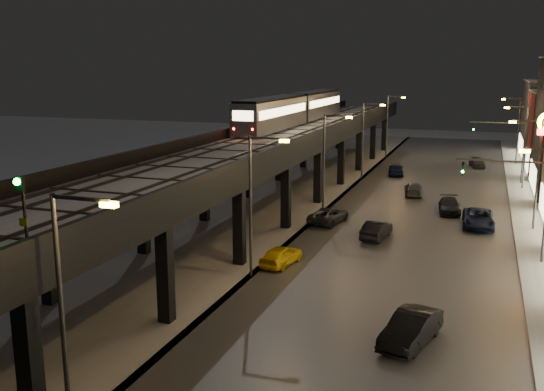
% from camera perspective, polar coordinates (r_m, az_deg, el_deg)
% --- Properties ---
extents(ground, '(220.00, 220.00, 0.00)m').
position_cam_1_polar(ground, '(27.99, -10.73, -16.15)').
color(ground, silver).
extents(road_surface, '(17.00, 120.00, 0.06)m').
position_cam_1_polar(road_surface, '(57.91, 13.69, -1.36)').
color(road_surface, '#46474D').
rests_on(road_surface, ground).
extents(sidewalk_right, '(4.00, 120.00, 0.14)m').
position_cam_1_polar(sidewalk_right, '(57.86, 23.59, -2.01)').
color(sidewalk_right, '#9FA1A8').
rests_on(sidewalk_right, ground).
extents(under_viaduct_pavement, '(11.00, 120.00, 0.06)m').
position_cam_1_polar(under_viaduct_pavement, '(60.65, 0.92, -0.41)').
color(under_viaduct_pavement, '#9FA1A8').
rests_on(under_viaduct_pavement, ground).
extents(elevated_viaduct, '(9.00, 100.00, 6.30)m').
position_cam_1_polar(elevated_viaduct, '(56.73, -0.08, 4.45)').
color(elevated_viaduct, black).
rests_on(elevated_viaduct, ground).
extents(viaduct_trackbed, '(8.40, 100.00, 0.32)m').
position_cam_1_polar(viaduct_trackbed, '(56.76, -0.04, 5.24)').
color(viaduct_trackbed, '#B2B7C1').
rests_on(viaduct_trackbed, elevated_viaduct).
extents(viaduct_parapet_streetside, '(0.30, 100.00, 1.10)m').
position_cam_1_polar(viaduct_parapet_streetside, '(55.44, 4.24, 5.53)').
color(viaduct_parapet_streetside, black).
rests_on(viaduct_parapet_streetside, elevated_viaduct).
extents(viaduct_parapet_far, '(0.30, 100.00, 1.10)m').
position_cam_1_polar(viaduct_parapet_far, '(58.31, -4.08, 5.85)').
color(viaduct_parapet_far, black).
rests_on(viaduct_parapet_far, elevated_viaduct).
extents(streetlight_left_0, '(2.57, 0.28, 9.00)m').
position_cam_1_polar(streetlight_left_0, '(22.31, -18.73, -9.35)').
color(streetlight_left_0, '#38383A').
rests_on(streetlight_left_0, ground).
extents(streetlight_left_1, '(2.57, 0.28, 9.00)m').
position_cam_1_polar(streetlight_left_1, '(37.47, -1.66, -0.11)').
color(streetlight_left_1, '#38383A').
rests_on(streetlight_left_1, ground).
extents(streetlight_left_2, '(2.57, 0.28, 9.00)m').
position_cam_1_polar(streetlight_left_2, '(54.38, 5.18, 3.67)').
color(streetlight_left_2, '#38383A').
rests_on(streetlight_left_2, ground).
extents(streetlight_right_2, '(2.56, 0.28, 9.00)m').
position_cam_1_polar(streetlight_right_2, '(52.91, 23.50, 2.47)').
color(streetlight_right_2, '#38383A').
rests_on(streetlight_right_2, ground).
extents(streetlight_left_3, '(2.57, 0.28, 9.00)m').
position_cam_1_polar(streetlight_left_3, '(71.83, 8.76, 5.62)').
color(streetlight_left_3, '#38383A').
rests_on(streetlight_left_3, ground).
extents(streetlight_right_3, '(2.56, 0.28, 9.00)m').
position_cam_1_polar(streetlight_right_3, '(70.72, 22.58, 4.73)').
color(streetlight_right_3, '#38383A').
rests_on(streetlight_right_3, ground).
extents(streetlight_left_4, '(2.57, 0.28, 9.00)m').
position_cam_1_polar(streetlight_left_4, '(89.49, 10.94, 6.79)').
color(streetlight_left_4, '#38383A').
rests_on(streetlight_left_4, ground).
extents(streetlight_right_4, '(2.56, 0.28, 9.00)m').
position_cam_1_polar(streetlight_right_4, '(88.61, 22.03, 6.08)').
color(streetlight_right_4, '#38383A').
rests_on(streetlight_right_4, ground).
extents(traffic_light_rig_a, '(6.10, 0.34, 7.00)m').
position_cam_1_polar(traffic_light_rig_a, '(44.12, 23.01, -0.19)').
color(traffic_light_rig_a, '#38383A').
rests_on(traffic_light_rig_a, ground).
extents(traffic_light_rig_b, '(6.10, 0.34, 7.00)m').
position_cam_1_polar(traffic_light_rig_b, '(73.73, 21.73, 4.49)').
color(traffic_light_rig_b, '#38383A').
rests_on(traffic_light_rig_b, ground).
extents(subway_train, '(2.80, 33.70, 3.34)m').
position_cam_1_polar(subway_train, '(72.34, 2.30, 8.21)').
color(subway_train, gray).
rests_on(subway_train, viaduct_trackbed).
extents(rail_signal, '(0.33, 0.42, 2.86)m').
position_cam_1_polar(rail_signal, '(22.50, -22.49, -0.39)').
color(rail_signal, black).
rests_on(rail_signal, viaduct_trackbed).
extents(car_taxi, '(2.20, 4.15, 1.35)m').
position_cam_1_polar(car_taxi, '(40.80, 0.87, -5.72)').
color(car_taxi, yellow).
rests_on(car_taxi, ground).
extents(car_near_white, '(1.97, 4.32, 1.37)m').
position_cam_1_polar(car_near_white, '(47.67, 9.80, -3.25)').
color(car_near_white, black).
rests_on(car_near_white, ground).
extents(car_mid_silver, '(3.00, 5.07, 1.32)m').
position_cam_1_polar(car_mid_silver, '(51.83, 5.34, -1.91)').
color(car_mid_silver, '#33363C').
rests_on(car_mid_silver, ground).
extents(car_mid_dark, '(2.42, 4.65, 1.29)m').
position_cam_1_polar(car_mid_dark, '(64.36, 13.18, 0.55)').
color(car_mid_dark, '#464A4F').
rests_on(car_mid_dark, ground).
extents(car_far_white, '(2.40, 4.58, 1.49)m').
position_cam_1_polar(car_far_white, '(75.71, 11.60, 2.40)').
color(car_far_white, '#0C1536').
rests_on(car_far_white, ground).
extents(car_onc_silver, '(2.78, 4.94, 1.54)m').
position_cam_1_polar(car_onc_silver, '(30.50, 12.94, -12.18)').
color(car_onc_silver, black).
rests_on(car_onc_silver, ground).
extents(car_onc_dark, '(2.70, 5.44, 1.48)m').
position_cam_1_polar(car_onc_dark, '(53.01, 18.83, -2.11)').
color(car_onc_dark, '#0C1433').
rests_on(car_onc_dark, ground).
extents(car_onc_white, '(2.34, 4.75, 1.33)m').
position_cam_1_polar(car_onc_white, '(57.32, 16.37, -1.00)').
color(car_onc_white, black).
rests_on(car_onc_white, ground).
extents(car_onc_red, '(2.44, 4.27, 1.37)m').
position_cam_1_polar(car_onc_red, '(84.55, 18.74, 2.96)').
color(car_onc_red, '#393A3B').
rests_on(car_onc_red, ground).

